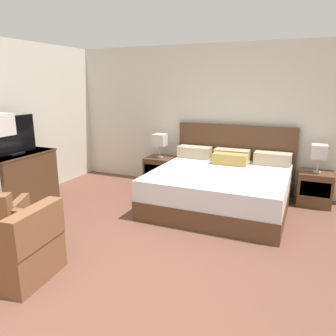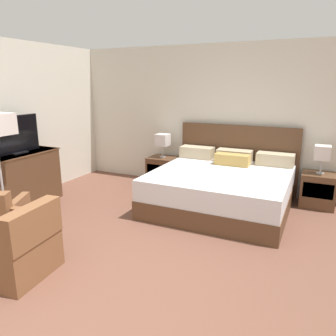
{
  "view_description": "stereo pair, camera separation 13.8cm",
  "coord_description": "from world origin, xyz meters",
  "px_view_note": "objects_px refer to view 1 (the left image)",
  "views": [
    {
      "loc": [
        1.7,
        -1.88,
        1.88
      ],
      "look_at": [
        -0.05,
        2.13,
        0.75
      ],
      "focal_mm": 35.0,
      "sensor_mm": 36.0,
      "label": 1
    },
    {
      "loc": [
        1.82,
        -1.82,
        1.88
      ],
      "look_at": [
        -0.05,
        2.13,
        0.75
      ],
      "focal_mm": 35.0,
      "sensor_mm": 36.0,
      "label": 2
    }
  ],
  "objects_px": {
    "table_lamp_right": "(319,152)",
    "tv": "(13,136)",
    "dresser": "(15,181)",
    "table_lamp_left": "(160,140)",
    "armchair_companion": "(19,251)",
    "nightstand_left": "(160,171)",
    "bed": "(221,186)",
    "nightstand_right": "(315,188)"
  },
  "relations": [
    {
      "from": "tv",
      "to": "nightstand_left",
      "type": "bearing_deg",
      "value": 52.47
    },
    {
      "from": "nightstand_right",
      "to": "table_lamp_right",
      "type": "xyz_separation_m",
      "value": [
        0.0,
        0.0,
        0.59
      ]
    },
    {
      "from": "dresser",
      "to": "tv",
      "type": "height_order",
      "value": "tv"
    },
    {
      "from": "bed",
      "to": "armchair_companion",
      "type": "bearing_deg",
      "value": -116.01
    },
    {
      "from": "tv",
      "to": "armchair_companion",
      "type": "bearing_deg",
      "value": -42.77
    },
    {
      "from": "bed",
      "to": "armchair_companion",
      "type": "distance_m",
      "value": 3.01
    },
    {
      "from": "nightstand_right",
      "to": "table_lamp_left",
      "type": "relative_size",
      "value": 1.21
    },
    {
      "from": "table_lamp_left",
      "to": "dresser",
      "type": "distance_m",
      "value": 2.55
    },
    {
      "from": "bed",
      "to": "dresser",
      "type": "distance_m",
      "value": 3.16
    },
    {
      "from": "armchair_companion",
      "to": "table_lamp_right",
      "type": "bearing_deg",
      "value": 51.63
    },
    {
      "from": "dresser",
      "to": "bed",
      "type": "bearing_deg",
      "value": 25.25
    },
    {
      "from": "armchair_companion",
      "to": "tv",
      "type": "bearing_deg",
      "value": 137.23
    },
    {
      "from": "nightstand_left",
      "to": "dresser",
      "type": "relative_size",
      "value": 0.39
    },
    {
      "from": "bed",
      "to": "table_lamp_right",
      "type": "height_order",
      "value": "bed"
    },
    {
      "from": "armchair_companion",
      "to": "bed",
      "type": "bearing_deg",
      "value": 63.99
    },
    {
      "from": "table_lamp_right",
      "to": "tv",
      "type": "distance_m",
      "value": 4.65
    },
    {
      "from": "table_lamp_left",
      "to": "dresser",
      "type": "relative_size",
      "value": 0.32
    },
    {
      "from": "bed",
      "to": "armchair_companion",
      "type": "height_order",
      "value": "bed"
    },
    {
      "from": "table_lamp_left",
      "to": "table_lamp_right",
      "type": "xyz_separation_m",
      "value": [
        2.71,
        0.0,
        0.0
      ]
    },
    {
      "from": "nightstand_left",
      "to": "tv",
      "type": "distance_m",
      "value": 2.61
    },
    {
      "from": "dresser",
      "to": "tv",
      "type": "relative_size",
      "value": 1.67
    },
    {
      "from": "table_lamp_right",
      "to": "tv",
      "type": "relative_size",
      "value": 0.54
    },
    {
      "from": "nightstand_right",
      "to": "table_lamp_left",
      "type": "xyz_separation_m",
      "value": [
        -2.71,
        0.0,
        0.59
      ]
    },
    {
      "from": "table_lamp_right",
      "to": "table_lamp_left",
      "type": "bearing_deg",
      "value": 180.0
    },
    {
      "from": "nightstand_right",
      "to": "armchair_companion",
      "type": "distance_m",
      "value": 4.31
    },
    {
      "from": "table_lamp_right",
      "to": "nightstand_right",
      "type": "bearing_deg",
      "value": -90.0
    },
    {
      "from": "table_lamp_right",
      "to": "dresser",
      "type": "distance_m",
      "value": 4.69
    },
    {
      "from": "bed",
      "to": "nightstand_right",
      "type": "xyz_separation_m",
      "value": [
        1.35,
        0.67,
        -0.06
      ]
    },
    {
      "from": "bed",
      "to": "table_lamp_right",
      "type": "xyz_separation_m",
      "value": [
        1.35,
        0.67,
        0.53
      ]
    },
    {
      "from": "bed",
      "to": "dresser",
      "type": "xyz_separation_m",
      "value": [
        -2.86,
        -1.35,
        0.11
      ]
    },
    {
      "from": "armchair_companion",
      "to": "nightstand_right",
      "type": "bearing_deg",
      "value": 51.61
    },
    {
      "from": "armchair_companion",
      "to": "dresser",
      "type": "bearing_deg",
      "value": 138.57
    },
    {
      "from": "armchair_companion",
      "to": "nightstand_left",
      "type": "bearing_deg",
      "value": 90.58
    },
    {
      "from": "table_lamp_left",
      "to": "tv",
      "type": "relative_size",
      "value": 0.54
    },
    {
      "from": "nightstand_left",
      "to": "tv",
      "type": "height_order",
      "value": "tv"
    },
    {
      "from": "dresser",
      "to": "nightstand_right",
      "type": "bearing_deg",
      "value": 25.6
    },
    {
      "from": "dresser",
      "to": "armchair_companion",
      "type": "relative_size",
      "value": 1.79
    },
    {
      "from": "table_lamp_left",
      "to": "armchair_companion",
      "type": "bearing_deg",
      "value": -89.42
    },
    {
      "from": "table_lamp_left",
      "to": "tv",
      "type": "distance_m",
      "value": 2.48
    },
    {
      "from": "nightstand_left",
      "to": "dresser",
      "type": "bearing_deg",
      "value": -126.7
    },
    {
      "from": "dresser",
      "to": "tv",
      "type": "bearing_deg",
      "value": 87.66
    },
    {
      "from": "nightstand_left",
      "to": "table_lamp_right",
      "type": "relative_size",
      "value": 1.21
    }
  ]
}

